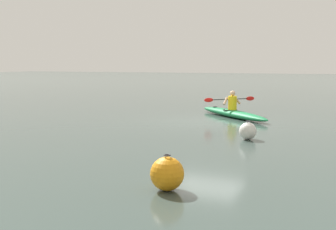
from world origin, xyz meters
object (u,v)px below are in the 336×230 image
at_px(mooring_buoy_red_near, 167,174).
at_px(kayaker, 232,101).
at_px(kayak, 232,113).
at_px(mooring_buoy_white_far, 248,131).

bearing_deg(mooring_buoy_red_near, kayaker, -79.84).
bearing_deg(kayak, mooring_buoy_white_far, 110.84).
bearing_deg(kayaker, mooring_buoy_red_near, 100.16).
height_order(kayak, mooring_buoy_white_far, mooring_buoy_white_far).
height_order(kayak, mooring_buoy_red_near, mooring_buoy_red_near).
relative_size(mooring_buoy_white_far, mooring_buoy_red_near, 0.86).
distance_m(kayak, mooring_buoy_red_near, 10.36).
bearing_deg(mooring_buoy_white_far, kayaker, -68.97).
xyz_separation_m(kayak, mooring_buoy_red_near, (-1.80, 10.20, 0.14)).
relative_size(kayak, mooring_buoy_white_far, 7.34).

